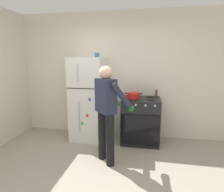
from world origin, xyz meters
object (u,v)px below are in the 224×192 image
object	(u,v)px
person_cook	(108,107)
coffee_mug	(97,55)
refrigerator	(89,99)
pepper_mill	(156,93)
red_pot	(133,95)
stove_range	(141,121)

from	to	relation	value
person_cook	coffee_mug	bearing A→B (deg)	114.06
coffee_mug	refrigerator	bearing A→B (deg)	-164.60
refrigerator	coffee_mug	world-z (taller)	coffee_mug
person_cook	refrigerator	bearing A→B (deg)	124.09
person_cook	coffee_mug	world-z (taller)	coffee_mug
refrigerator	pepper_mill	bearing A→B (deg)	8.09
refrigerator	pepper_mill	distance (m)	1.43
red_pot	coffee_mug	size ratio (longest dim) A/B	3.19
stove_range	pepper_mill	world-z (taller)	pepper_mill
pepper_mill	red_pot	bearing A→B (deg)	-151.48
red_pot	coffee_mug	xyz separation A→B (m)	(-0.77, 0.10, 0.80)
red_pot	coffee_mug	world-z (taller)	coffee_mug
refrigerator	pepper_mill	xyz separation A→B (m)	(1.41, 0.20, 0.14)
stove_range	red_pot	size ratio (longest dim) A/B	2.59
coffee_mug	pepper_mill	bearing A→B (deg)	6.97
person_cook	pepper_mill	size ratio (longest dim) A/B	10.49
stove_range	coffee_mug	distance (m)	1.62
person_cook	red_pot	world-z (taller)	person_cook
refrigerator	pepper_mill	world-z (taller)	refrigerator
refrigerator	stove_range	xyz separation A→B (m)	(1.11, -0.01, -0.41)
red_pot	stove_range	bearing A→B (deg)	13.92
stove_range	red_pot	xyz separation A→B (m)	(-0.16, -0.04, 0.53)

